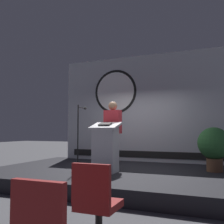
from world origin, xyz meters
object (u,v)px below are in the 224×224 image
potted_plant (214,145)px  audience_chair_left (96,199)px  microphone_stand (79,148)px  speaker_person (113,134)px  podium (105,148)px

potted_plant → audience_chair_left: (-1.16, -3.91, -0.41)m
microphone_stand → audience_chair_left: (1.78, -2.76, -0.35)m
speaker_person → microphone_stand: bearing=-136.8°
podium → speaker_person: speaker_person is taller
microphone_stand → potted_plant: 3.15m
speaker_person → potted_plant: (2.31, 0.56, -0.24)m
speaker_person → potted_plant: 2.39m
podium → microphone_stand: size_ratio=0.74×
audience_chair_left → speaker_person: bearing=109.1°
podium → speaker_person: 0.57m
podium → potted_plant: 2.52m
potted_plant → audience_chair_left: 4.09m
speaker_person → microphone_stand: size_ratio=1.08×
speaker_person → audience_chair_left: 3.60m
speaker_person → podium: bearing=-88.5°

